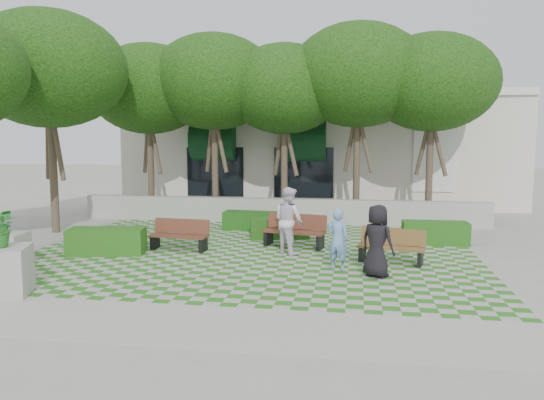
% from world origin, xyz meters
% --- Properties ---
extents(ground, '(90.00, 90.00, 0.00)m').
position_xyz_m(ground, '(0.00, 0.00, 0.00)').
color(ground, gray).
rests_on(ground, ground).
extents(lawn, '(12.00, 12.00, 0.00)m').
position_xyz_m(lawn, '(0.00, 1.00, 0.01)').
color(lawn, '#2B721E').
rests_on(lawn, ground).
extents(sidewalk_south, '(16.00, 2.00, 0.01)m').
position_xyz_m(sidewalk_south, '(0.00, -4.70, 0.01)').
color(sidewalk_south, '#9E9B93').
rests_on(sidewalk_south, ground).
extents(sidewalk_west, '(2.00, 12.00, 0.01)m').
position_xyz_m(sidewalk_west, '(-7.20, 1.00, 0.01)').
color(sidewalk_west, '#9E9B93').
rests_on(sidewalk_west, ground).
extents(retaining_wall, '(15.00, 0.36, 0.90)m').
position_xyz_m(retaining_wall, '(0.00, 6.20, 0.45)').
color(retaining_wall, '#9E9B93').
rests_on(retaining_wall, ground).
extents(bench_east, '(1.71, 0.93, 0.85)m').
position_xyz_m(bench_east, '(3.71, 0.38, 0.41)').
color(bench_east, brown).
rests_on(bench_east, ground).
extents(bench_mid, '(1.88, 1.00, 0.94)m').
position_xyz_m(bench_mid, '(1.09, 1.97, 0.45)').
color(bench_mid, '#532A1C').
rests_on(bench_mid, ground).
extents(bench_west, '(1.68, 0.71, 0.86)m').
position_xyz_m(bench_west, '(-2.04, 1.01, 0.41)').
color(bench_west, '#532A1C').
rests_on(bench_west, ground).
extents(hedge_east, '(1.90, 0.81, 0.66)m').
position_xyz_m(hedge_east, '(5.14, 3.05, 0.33)').
color(hedge_east, '#1D5115').
rests_on(hedge_east, ground).
extents(hedge_midright, '(1.93, 1.11, 0.63)m').
position_xyz_m(hedge_midright, '(0.46, 3.22, 0.32)').
color(hedge_midright, '#1B4713').
rests_on(hedge_midright, ground).
extents(hedge_midleft, '(1.82, 0.85, 0.62)m').
position_xyz_m(hedge_midleft, '(-0.77, 4.58, 0.31)').
color(hedge_midleft, '#184A13').
rests_on(hedge_midleft, ground).
extents(hedge_west, '(2.12, 1.15, 0.70)m').
position_xyz_m(hedge_west, '(-3.81, 0.20, 0.35)').
color(hedge_west, '#1F5216').
rests_on(hedge_west, ground).
extents(planter_front, '(1.25, 1.25, 1.74)m').
position_xyz_m(planter_front, '(-4.07, -3.69, 0.71)').
color(planter_front, '#9E9B93').
rests_on(planter_front, ground).
extents(planter_back, '(0.95, 0.95, 1.41)m').
position_xyz_m(planter_back, '(-5.45, -1.66, 0.47)').
color(planter_back, '#9E9B93').
rests_on(planter_back, ground).
extents(person_blue, '(0.63, 0.52, 1.48)m').
position_xyz_m(person_blue, '(2.41, -0.58, 0.74)').
color(person_blue, '#7196CE').
rests_on(person_blue, ground).
extents(person_dark, '(0.96, 0.88, 1.65)m').
position_xyz_m(person_dark, '(3.30, -1.05, 0.82)').
color(person_dark, black).
rests_on(person_dark, ground).
extents(person_white, '(1.11, 1.10, 1.81)m').
position_xyz_m(person_white, '(1.03, 1.05, 0.91)').
color(person_white, silver).
rests_on(person_white, ground).
extents(tree_row, '(17.70, 13.40, 7.41)m').
position_xyz_m(tree_row, '(-1.86, 5.95, 5.18)').
color(tree_row, '#47382B').
rests_on(tree_row, ground).
extents(building, '(18.00, 8.92, 5.15)m').
position_xyz_m(building, '(0.93, 14.08, 2.52)').
color(building, beige).
rests_on(building, ground).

